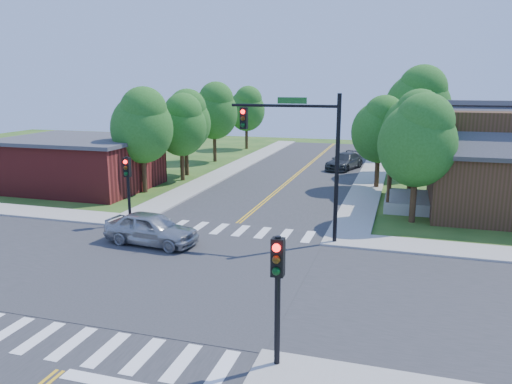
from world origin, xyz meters
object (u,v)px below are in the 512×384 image
(signal_pole_se, at_px, (277,278))
(signal_pole_nw, at_px, (128,178))
(signal_mast_ne, at_px, (302,143))
(car_dgrey, at_px, (345,162))
(car_silver, at_px, (151,229))

(signal_pole_se, bearing_deg, signal_pole_nw, 135.00)
(signal_mast_ne, xyz_separation_m, signal_pole_se, (1.69, -11.21, -2.19))
(signal_pole_se, height_order, signal_pole_nw, same)
(signal_pole_se, height_order, car_dgrey, signal_pole_se)
(signal_pole_nw, relative_size, car_silver, 0.79)
(signal_pole_se, xyz_separation_m, signal_pole_nw, (-11.20, 11.20, 0.00))
(car_silver, height_order, car_dgrey, car_silver)
(signal_pole_nw, xyz_separation_m, car_silver, (2.77, -2.68, -1.87))
(signal_mast_ne, height_order, signal_pole_se, signal_mast_ne)
(signal_mast_ne, relative_size, signal_pole_nw, 1.89)
(car_dgrey, bearing_deg, signal_pole_se, -69.14)
(signal_pole_nw, height_order, car_dgrey, signal_pole_nw)
(signal_pole_nw, bearing_deg, car_silver, -44.02)
(signal_mast_ne, bearing_deg, car_dgrey, 91.12)
(car_silver, bearing_deg, car_dgrey, -9.10)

